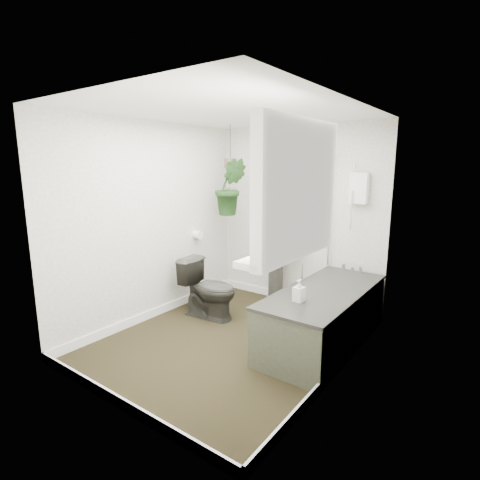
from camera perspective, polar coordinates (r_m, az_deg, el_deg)
The scene contains 22 objects.
floor at distance 4.08m, azimuth -1.29°, elevation -15.12°, with size 2.30×2.80×0.02m, color black.
ceiling at distance 3.68m, azimuth -1.46°, elevation 19.21°, with size 2.30×2.80×0.02m, color white.
wall_back at distance 4.89m, azimuth 8.74°, elevation 3.51°, with size 2.30×0.02×2.30m, color white.
wall_front at distance 2.75m, azimuth -19.54°, elevation -3.15°, with size 2.30×0.02×2.30m, color white.
wall_left at distance 4.50m, azimuth -13.20°, elevation 2.66°, with size 0.02×2.80×2.30m, color white.
wall_right at distance 3.15m, azimuth 15.64°, elevation -1.10°, with size 0.02×2.80×2.30m, color white.
skirting at distance 4.05m, azimuth -1.29°, elevation -14.36°, with size 2.30×2.80×0.10m, color white.
bathtub at distance 3.98m, azimuth 12.62°, elevation -11.33°, with size 0.72×1.72×0.58m, color #282723, non-canonical shape.
bath_screen at distance 4.29m, azimuth 11.78°, elevation 4.07°, with size 0.04×0.72×1.40m, color silver, non-canonical shape.
shower_box at distance 4.47m, azimuth 17.68°, elevation 7.54°, with size 0.20×0.10×0.35m, color white.
oval_mirror at distance 4.90m, azimuth 6.78°, elevation 7.70°, with size 0.46×0.03×0.62m, color beige.
wall_sconce at distance 5.11m, azimuth 2.76°, elevation 6.78°, with size 0.04×0.04×0.22m, color black.
toilet_roll_holder at distance 4.98m, azimuth -6.53°, elevation 0.79°, with size 0.11×0.11×0.11m, color white.
window_recess at distance 2.47m, azimuth 8.94°, elevation 7.57°, with size 0.08×1.00×0.90m, color white.
window_sill at distance 2.57m, azimuth 7.26°, elevation -1.73°, with size 0.18×1.00×0.04m, color white.
window_blinds at distance 2.49m, azimuth 8.01°, elevation 7.63°, with size 0.01×0.86×0.76m, color white.
toilet at distance 4.53m, azimuth -4.73°, elevation -7.38°, with size 0.39×0.69×0.71m, color #282723.
pedestal_sink at distance 4.91m, azimuth 5.48°, elevation -3.95°, with size 0.60×0.51×1.03m, color #282723, non-canonical shape.
sill_plant at distance 2.82m, azimuth 9.40°, elevation 2.46°, with size 0.23×0.20×0.26m, color black.
hanging_plant at distance 4.86m, azimuth -1.47°, elevation 8.05°, with size 0.40×0.32×0.72m, color black.
soap_bottle at distance 3.48m, azimuth 8.99°, elevation -7.63°, with size 0.09×0.09×0.20m, color black.
hanging_pot at distance 4.85m, azimuth -1.49°, elevation 11.61°, with size 0.16×0.16×0.12m, color #4A352A.
Camera 1 is at (2.22, -2.90, 1.81)m, focal length 28.00 mm.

